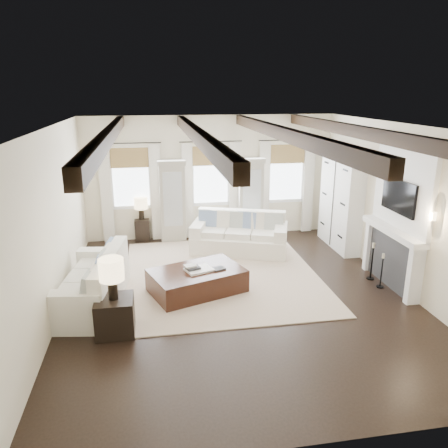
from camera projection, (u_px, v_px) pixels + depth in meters
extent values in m
plane|color=black|center=(238.00, 296.00, 8.40)|extent=(7.50, 7.50, 0.00)
cube|color=#F7ECCD|center=(210.00, 177.00, 11.46)|extent=(6.50, 0.04, 3.20)
cube|color=#F7ECCD|center=(314.00, 319.00, 4.40)|extent=(6.50, 0.04, 3.20)
cube|color=#F7ECCD|center=(52.00, 226.00, 7.40)|extent=(0.04, 7.50, 3.20)
cube|color=#F7ECCD|center=(403.00, 209.00, 8.45)|extent=(0.04, 7.50, 3.20)
cube|color=white|center=(240.00, 127.00, 7.46)|extent=(6.50, 7.50, 0.04)
cube|color=black|center=(108.00, 136.00, 7.14)|extent=(0.16, 7.40, 0.22)
cube|color=black|center=(197.00, 135.00, 7.37)|extent=(0.16, 7.40, 0.22)
cube|color=black|center=(282.00, 133.00, 7.61)|extent=(0.16, 7.40, 0.22)
cube|color=black|center=(360.00, 132.00, 7.85)|extent=(0.16, 7.40, 0.22)
cube|color=white|center=(131.00, 178.00, 11.09)|extent=(0.90, 0.03, 1.45)
cube|color=olive|center=(129.00, 158.00, 10.87)|extent=(0.94, 0.04, 0.50)
cube|color=silver|center=(107.00, 195.00, 11.00)|extent=(0.28, 0.08, 2.50)
cube|color=silver|center=(156.00, 193.00, 11.20)|extent=(0.28, 0.08, 2.50)
cylinder|color=black|center=(128.00, 143.00, 10.72)|extent=(1.60, 0.02, 0.02)
cube|color=white|center=(211.00, 176.00, 11.42)|extent=(0.90, 0.03, 1.45)
cube|color=olive|center=(211.00, 156.00, 11.20)|extent=(0.94, 0.04, 0.50)
cube|color=silver|center=(188.00, 192.00, 11.33)|extent=(0.28, 0.08, 2.50)
cube|color=silver|center=(234.00, 190.00, 11.53)|extent=(0.28, 0.08, 2.50)
cylinder|color=black|center=(211.00, 142.00, 11.05)|extent=(1.60, 0.02, 0.02)
cube|color=white|center=(286.00, 173.00, 11.75)|extent=(0.90, 0.03, 1.45)
cube|color=olive|center=(287.00, 154.00, 11.53)|extent=(0.94, 0.04, 0.50)
cube|color=silver|center=(264.00, 189.00, 11.66)|extent=(0.28, 0.08, 2.50)
cube|color=silver|center=(308.00, 187.00, 11.86)|extent=(0.28, 0.08, 2.50)
cylinder|color=black|center=(289.00, 140.00, 11.38)|extent=(1.60, 0.02, 0.02)
cube|color=#AAA595|center=(173.00, 203.00, 11.26)|extent=(0.64, 0.38, 2.00)
cube|color=#B2B7BA|center=(173.00, 199.00, 11.03)|extent=(0.48, 0.02, 1.40)
cube|color=#AAA595|center=(171.00, 162.00, 10.95)|extent=(0.70, 0.42, 0.12)
cube|color=#AAA595|center=(250.00, 200.00, 11.59)|extent=(0.64, 0.38, 2.00)
cube|color=#B2B7BA|center=(252.00, 196.00, 11.36)|extent=(0.48, 0.02, 1.40)
cube|color=#AAA595|center=(251.00, 160.00, 11.28)|extent=(0.70, 0.42, 0.12)
cube|color=#28282B|center=(393.00, 259.00, 8.75)|extent=(0.18, 1.50, 1.10)
cube|color=black|center=(391.00, 266.00, 8.79)|extent=(0.10, 0.90, 0.70)
cube|color=white|center=(415.00, 276.00, 7.97)|extent=(0.26, 0.14, 1.10)
cube|color=white|center=(371.00, 246.00, 9.51)|extent=(0.26, 0.14, 1.10)
cube|color=white|center=(393.00, 231.00, 8.55)|extent=(0.32, 1.90, 0.12)
cube|color=white|center=(404.00, 183.00, 8.30)|extent=(0.10, 1.90, 1.80)
cube|color=black|center=(399.00, 196.00, 8.36)|extent=(0.07, 1.10, 0.64)
cylinder|color=#FFD899|center=(433.00, 216.00, 7.40)|extent=(0.10, 0.10, 0.14)
cube|color=silver|center=(341.00, 198.00, 10.74)|extent=(0.40, 1.70, 2.50)
cube|color=black|center=(333.00, 199.00, 10.70)|extent=(0.01, 0.02, 2.40)
cube|color=beige|center=(221.00, 274.00, 9.38)|extent=(4.02, 4.52, 0.02)
cube|color=white|center=(239.00, 244.00, 10.62)|extent=(2.48, 1.71, 0.43)
cube|color=white|center=(241.00, 220.00, 10.84)|extent=(2.12, 0.93, 0.54)
cube|color=white|center=(199.00, 228.00, 10.66)|extent=(0.58, 1.01, 0.28)
cube|color=white|center=(281.00, 232.00, 10.36)|extent=(0.58, 1.01, 0.28)
cube|color=white|center=(213.00, 232.00, 10.58)|extent=(0.78, 0.81, 0.15)
cube|color=white|center=(239.00, 233.00, 10.48)|extent=(0.78, 0.81, 0.15)
cube|color=white|center=(265.00, 235.00, 10.38)|extent=(0.78, 0.81, 0.15)
cube|color=#627BA4|center=(208.00, 219.00, 10.79)|extent=(0.51, 0.37, 0.47)
cube|color=silver|center=(221.00, 220.00, 10.74)|extent=(0.51, 0.37, 0.47)
cube|color=beige|center=(234.00, 221.00, 10.69)|extent=(0.51, 0.37, 0.47)
cube|color=#627BA4|center=(247.00, 221.00, 10.64)|extent=(0.51, 0.37, 0.47)
cube|color=silver|center=(260.00, 222.00, 10.59)|extent=(0.51, 0.37, 0.47)
cube|color=beige|center=(274.00, 223.00, 10.54)|extent=(0.51, 0.37, 0.47)
cube|color=white|center=(91.00, 293.00, 8.04)|extent=(1.35, 2.39, 0.43)
cube|color=white|center=(110.00, 269.00, 7.91)|extent=(0.55, 2.17, 0.54)
cube|color=white|center=(102.00, 256.00, 8.88)|extent=(1.00, 0.42, 0.28)
cube|color=white|center=(72.00, 301.00, 6.99)|extent=(1.00, 0.42, 0.28)
cube|color=white|center=(95.00, 266.00, 8.55)|extent=(0.73, 0.69, 0.15)
cube|color=white|center=(86.00, 279.00, 7.95)|extent=(0.73, 0.69, 0.15)
cube|color=white|center=(76.00, 294.00, 7.36)|extent=(0.73, 0.69, 0.15)
cube|color=#627BA4|center=(110.00, 251.00, 8.67)|extent=(0.30, 0.48, 0.47)
cube|color=silver|center=(106.00, 257.00, 8.36)|extent=(0.30, 0.48, 0.47)
cube|color=beige|center=(102.00, 264.00, 8.05)|extent=(0.30, 0.48, 0.47)
cube|color=#627BA4|center=(97.00, 271.00, 7.74)|extent=(0.30, 0.48, 0.47)
cube|color=silver|center=(93.00, 278.00, 7.43)|extent=(0.30, 0.48, 0.47)
cube|color=beige|center=(87.00, 286.00, 7.12)|extent=(0.30, 0.48, 0.47)
cube|color=black|center=(197.00, 281.00, 8.53)|extent=(2.01, 1.61, 0.46)
cube|color=white|center=(199.00, 270.00, 8.43)|extent=(0.60, 0.53, 0.04)
cube|color=#262628|center=(193.00, 268.00, 8.41)|extent=(0.31, 0.28, 0.04)
cube|color=beige|center=(190.00, 266.00, 8.42)|extent=(0.26, 0.23, 0.03)
cube|color=#262628|center=(219.00, 269.00, 8.49)|extent=(0.29, 0.25, 0.03)
cube|color=black|center=(115.00, 316.00, 7.07)|extent=(0.61, 0.61, 0.61)
cylinder|color=black|center=(113.00, 289.00, 6.93)|extent=(0.15, 0.15, 0.33)
cylinder|color=#F9D89E|center=(111.00, 269.00, 6.83)|extent=(0.40, 0.40, 0.35)
cube|color=black|center=(142.00, 230.00, 11.48)|extent=(0.38, 0.38, 0.57)
cylinder|color=black|center=(141.00, 214.00, 11.35)|extent=(0.13, 0.13, 0.28)
cylinder|color=#F9D89E|center=(141.00, 203.00, 11.26)|extent=(0.34, 0.34, 0.30)
cylinder|color=black|center=(380.00, 287.00, 8.79)|extent=(0.14, 0.14, 0.02)
cylinder|color=black|center=(381.00, 272.00, 8.70)|extent=(0.03, 0.03, 0.63)
cylinder|color=beige|center=(383.00, 256.00, 8.60)|extent=(0.05, 0.05, 0.09)
cylinder|color=black|center=(370.00, 278.00, 9.17)|extent=(0.16, 0.16, 0.02)
cylinder|color=black|center=(372.00, 263.00, 9.07)|extent=(0.03, 0.03, 0.71)
cylinder|color=beige|center=(374.00, 245.00, 8.95)|extent=(0.06, 0.06, 0.10)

